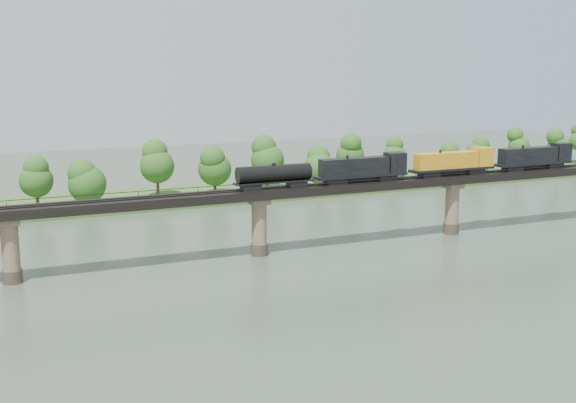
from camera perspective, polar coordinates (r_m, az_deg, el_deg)
name	(u,v)px	position (r m, az deg, el deg)	size (l,w,h in m)	color
ground	(340,308)	(98.96, 4.12, -8.41)	(400.00, 400.00, 0.00)	#354234
far_bank	(177,197)	(176.07, -8.79, 0.37)	(300.00, 24.00, 1.60)	#305321
bridge	(259,224)	(123.77, -2.29, -1.80)	(236.00, 30.00, 11.50)	#473A2D
bridge_superstructure	(259,188)	(122.53, -2.32, 1.09)	(220.00, 4.90, 0.75)	black
far_treeline	(146,168)	(168.59, -11.18, 2.59)	(289.06, 17.54, 13.60)	#382619
freight_train	(424,165)	(137.56, 10.68, 2.88)	(72.73, 2.83, 5.01)	black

